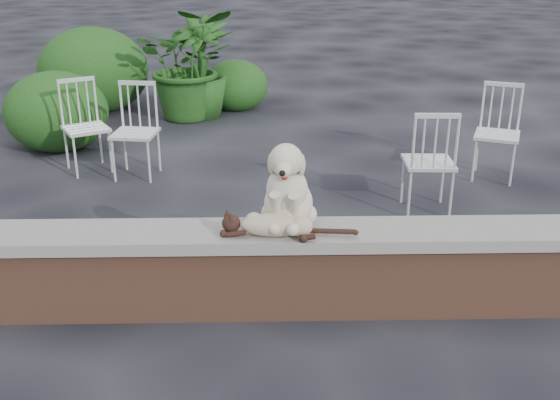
{
  "coord_description": "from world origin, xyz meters",
  "views": [
    {
      "loc": [
        -0.55,
        -3.77,
        2.31
      ],
      "look_at": [
        -0.45,
        0.2,
        0.7
      ],
      "focal_mm": 42.33,
      "sensor_mm": 36.0,
      "label": 1
    }
  ],
  "objects_px": {
    "cat": "(276,223)",
    "chair_b": "(135,132)",
    "chair_d": "(497,133)",
    "chair_a": "(86,127)",
    "dog": "(289,182)",
    "potted_plant_b": "(200,67)",
    "potted_plant_a": "(189,64)",
    "chair_c": "(429,160)"
  },
  "relations": [
    {
      "from": "cat",
      "to": "chair_b",
      "type": "bearing_deg",
      "value": 126.42
    },
    {
      "from": "chair_d",
      "to": "chair_a",
      "type": "bearing_deg",
      "value": -162.83
    },
    {
      "from": "dog",
      "to": "potted_plant_b",
      "type": "xyz_separation_m",
      "value": [
        -0.99,
        4.9,
        -0.21
      ]
    },
    {
      "from": "chair_a",
      "to": "dog",
      "type": "bearing_deg",
      "value": -83.3
    },
    {
      "from": "potted_plant_a",
      "to": "potted_plant_b",
      "type": "distance_m",
      "value": 0.16
    },
    {
      "from": "chair_d",
      "to": "chair_b",
      "type": "height_order",
      "value": "same"
    },
    {
      "from": "chair_b",
      "to": "potted_plant_b",
      "type": "xyz_separation_m",
      "value": [
        0.45,
        2.35,
        0.19
      ]
    },
    {
      "from": "dog",
      "to": "potted_plant_a",
      "type": "bearing_deg",
      "value": 112.75
    },
    {
      "from": "chair_d",
      "to": "potted_plant_a",
      "type": "distance_m",
      "value": 4.11
    },
    {
      "from": "chair_a",
      "to": "cat",
      "type": "bearing_deg",
      "value": -85.83
    },
    {
      "from": "cat",
      "to": "chair_c",
      "type": "relative_size",
      "value": 1.05
    },
    {
      "from": "potted_plant_a",
      "to": "chair_c",
      "type": "bearing_deg",
      "value": -53.46
    },
    {
      "from": "dog",
      "to": "chair_b",
      "type": "height_order",
      "value": "dog"
    },
    {
      "from": "chair_a",
      "to": "chair_b",
      "type": "bearing_deg",
      "value": -48.84
    },
    {
      "from": "dog",
      "to": "chair_a",
      "type": "bearing_deg",
      "value": 135.43
    },
    {
      "from": "chair_a",
      "to": "potted_plant_a",
      "type": "relative_size",
      "value": 0.65
    },
    {
      "from": "cat",
      "to": "chair_a",
      "type": "bearing_deg",
      "value": 132.9
    },
    {
      "from": "potted_plant_a",
      "to": "chair_b",
      "type": "bearing_deg",
      "value": -97.69
    },
    {
      "from": "chair_a",
      "to": "chair_d",
      "type": "bearing_deg",
      "value": -33.7
    },
    {
      "from": "chair_d",
      "to": "cat",
      "type": "bearing_deg",
      "value": -109.39
    },
    {
      "from": "cat",
      "to": "chair_d",
      "type": "xyz_separation_m",
      "value": [
        2.24,
        2.56,
        -0.19
      ]
    },
    {
      "from": "cat",
      "to": "potted_plant_b",
      "type": "height_order",
      "value": "potted_plant_b"
    },
    {
      "from": "chair_c",
      "to": "chair_a",
      "type": "bearing_deg",
      "value": -17.39
    },
    {
      "from": "cat",
      "to": "potted_plant_b",
      "type": "xyz_separation_m",
      "value": [
        -0.91,
        5.05,
        0.0
      ]
    },
    {
      "from": "chair_d",
      "to": "potted_plant_a",
      "type": "xyz_separation_m",
      "value": [
        -3.29,
        2.44,
        0.25
      ]
    },
    {
      "from": "chair_b",
      "to": "chair_c",
      "type": "relative_size",
      "value": 1.0
    },
    {
      "from": "chair_d",
      "to": "chair_c",
      "type": "bearing_deg",
      "value": -115.17
    },
    {
      "from": "chair_a",
      "to": "chair_c",
      "type": "bearing_deg",
      "value": -48.54
    },
    {
      "from": "cat",
      "to": "chair_b",
      "type": "xyz_separation_m",
      "value": [
        -1.37,
        2.7,
        -0.19
      ]
    },
    {
      "from": "chair_a",
      "to": "potted_plant_b",
      "type": "bearing_deg",
      "value": 36.29
    },
    {
      "from": "potted_plant_a",
      "to": "chair_d",
      "type": "bearing_deg",
      "value": -36.57
    },
    {
      "from": "potted_plant_b",
      "to": "chair_d",
      "type": "bearing_deg",
      "value": -38.3
    },
    {
      "from": "chair_a",
      "to": "potted_plant_a",
      "type": "bearing_deg",
      "value": 39.04
    },
    {
      "from": "cat",
      "to": "chair_b",
      "type": "relative_size",
      "value": 1.05
    },
    {
      "from": "potted_plant_b",
      "to": "dog",
      "type": "bearing_deg",
      "value": -78.54
    },
    {
      "from": "chair_d",
      "to": "chair_a",
      "type": "relative_size",
      "value": 1.0
    },
    {
      "from": "cat",
      "to": "chair_b",
      "type": "height_order",
      "value": "chair_b"
    },
    {
      "from": "chair_a",
      "to": "potted_plant_b",
      "type": "distance_m",
      "value": 2.38
    },
    {
      "from": "dog",
      "to": "chair_c",
      "type": "height_order",
      "value": "dog"
    },
    {
      "from": "dog",
      "to": "chair_b",
      "type": "bearing_deg",
      "value": 129.14
    },
    {
      "from": "chair_d",
      "to": "potted_plant_b",
      "type": "xyz_separation_m",
      "value": [
        -3.15,
        2.49,
        0.19
      ]
    },
    {
      "from": "chair_b",
      "to": "potted_plant_a",
      "type": "xyz_separation_m",
      "value": [
        0.31,
        2.3,
        0.25
      ]
    }
  ]
}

